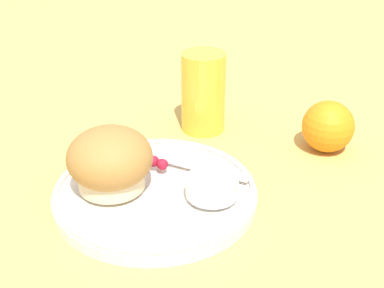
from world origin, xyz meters
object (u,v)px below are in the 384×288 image
(butter_knife, at_px, (183,163))
(orange_fruit, at_px, (328,126))
(muffin, at_px, (110,161))
(juice_glass, at_px, (203,92))

(butter_knife, bearing_deg, orange_fruit, 46.01)
(muffin, xyz_separation_m, orange_fruit, (0.16, 0.26, -0.02))
(muffin, relative_size, butter_knife, 0.57)
(butter_knife, relative_size, orange_fruit, 2.45)
(muffin, height_order, butter_knife, muffin)
(juice_glass, bearing_deg, butter_knife, -66.64)
(muffin, distance_m, butter_knife, 0.10)
(muffin, xyz_separation_m, juice_glass, (-0.02, 0.21, 0.00))
(butter_knife, xyz_separation_m, juice_glass, (-0.05, 0.13, 0.04))
(muffin, xyz_separation_m, butter_knife, (0.04, 0.09, -0.03))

